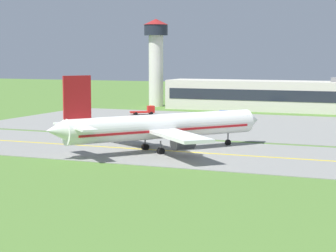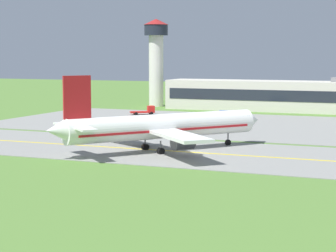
{
  "view_description": "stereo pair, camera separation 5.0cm",
  "coord_description": "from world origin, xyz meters",
  "px_view_note": "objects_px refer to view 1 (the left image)",
  "views": [
    {
      "loc": [
        35.22,
        -95.17,
        15.86
      ],
      "look_at": [
        -4.74,
        1.65,
        4.0
      ],
      "focal_mm": 67.76,
      "sensor_mm": 36.0,
      "label": 1
    },
    {
      "loc": [
        35.27,
        -95.15,
        15.86
      ],
      "look_at": [
        -4.74,
        1.65,
        4.0
      ],
      "focal_mm": 67.76,
      "sensor_mm": 36.0,
      "label": 2
    }
  ],
  "objects_px": {
    "service_truck_baggage": "(146,110)",
    "service_truck_fuel": "(224,116)",
    "control_tower": "(156,54)",
    "airplane_lead": "(161,127)"
  },
  "relations": [
    {
      "from": "service_truck_baggage",
      "to": "service_truck_fuel",
      "type": "distance_m",
      "value": 26.19
    },
    {
      "from": "airplane_lead",
      "to": "service_truck_fuel",
      "type": "xyz_separation_m",
      "value": [
        -3.98,
        47.16,
        -2.6
      ]
    },
    {
      "from": "airplane_lead",
      "to": "control_tower",
      "type": "xyz_separation_m",
      "value": [
        -37.17,
        83.54,
        11.9
      ]
    },
    {
      "from": "service_truck_baggage",
      "to": "control_tower",
      "type": "height_order",
      "value": "control_tower"
    },
    {
      "from": "airplane_lead",
      "to": "service_truck_fuel",
      "type": "relative_size",
      "value": 5.3
    },
    {
      "from": "service_truck_baggage",
      "to": "service_truck_fuel",
      "type": "relative_size",
      "value": 1.02
    },
    {
      "from": "airplane_lead",
      "to": "service_truck_baggage",
      "type": "distance_m",
      "value": 63.5
    },
    {
      "from": "service_truck_baggage",
      "to": "service_truck_fuel",
      "type": "xyz_separation_m",
      "value": [
        24.37,
        -9.59,
        0.35
      ]
    },
    {
      "from": "service_truck_fuel",
      "to": "service_truck_baggage",
      "type": "bearing_deg",
      "value": 158.53
    },
    {
      "from": "airplane_lead",
      "to": "control_tower",
      "type": "distance_m",
      "value": 92.2
    }
  ]
}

